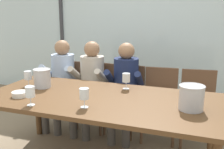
# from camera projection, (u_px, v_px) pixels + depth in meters

# --- Properties ---
(ground) EXTENTS (14.00, 14.00, 0.00)m
(ground) POSITION_uv_depth(u_px,v_px,m) (128.00, 128.00, 3.66)
(ground) COLOR #847056
(window_glass_panel) EXTENTS (7.54, 0.03, 2.60)m
(window_glass_panel) POSITION_uv_depth(u_px,v_px,m) (149.00, 29.00, 4.50)
(window_glass_panel) COLOR silver
(window_glass_panel) RESTS_ON ground
(window_mullion_left) EXTENTS (0.06, 0.06, 2.60)m
(window_mullion_left) POSITION_uv_depth(u_px,v_px,m) (62.00, 27.00, 5.03)
(window_mullion_left) COLOR #38383D
(window_mullion_left) RESTS_ON ground
(hillside_vineyard) EXTENTS (13.54, 2.40, 1.93)m
(hillside_vineyard) POSITION_uv_depth(u_px,v_px,m) (172.00, 34.00, 7.67)
(hillside_vineyard) COLOR #386633
(hillside_vineyard) RESTS_ON ground
(dining_table) EXTENTS (2.34, 1.09, 0.77)m
(dining_table) POSITION_uv_depth(u_px,v_px,m) (100.00, 104.00, 2.58)
(dining_table) COLOR brown
(dining_table) RESTS_ON ground
(chair_near_curtain) EXTENTS (0.46, 0.46, 0.89)m
(chair_near_curtain) POSITION_uv_depth(u_px,v_px,m) (69.00, 87.00, 3.78)
(chair_near_curtain) COLOR brown
(chair_near_curtain) RESTS_ON ground
(chair_left_of_center) EXTENTS (0.50, 0.50, 0.89)m
(chair_left_of_center) POSITION_uv_depth(u_px,v_px,m) (99.00, 90.00, 3.65)
(chair_left_of_center) COLOR brown
(chair_left_of_center) RESTS_ON ground
(chair_center) EXTENTS (0.50, 0.50, 0.89)m
(chair_center) POSITION_uv_depth(u_px,v_px,m) (127.00, 93.00, 3.51)
(chair_center) COLOR brown
(chair_center) RESTS_ON ground
(chair_right_of_center) EXTENTS (0.48, 0.48, 0.89)m
(chair_right_of_center) POSITION_uv_depth(u_px,v_px,m) (160.00, 97.00, 3.33)
(chair_right_of_center) COLOR brown
(chair_right_of_center) RESTS_ON ground
(chair_near_window_right) EXTENTS (0.49, 0.49, 0.89)m
(chair_near_window_right) POSITION_uv_depth(u_px,v_px,m) (198.00, 101.00, 3.21)
(chair_near_window_right) COLOR brown
(chair_near_window_right) RESTS_ON ground
(person_pale_blue_shirt) EXTENTS (0.47, 0.62, 1.21)m
(person_pale_blue_shirt) POSITION_uv_depth(u_px,v_px,m) (61.00, 78.00, 3.63)
(person_pale_blue_shirt) COLOR #9EB2D1
(person_pale_blue_shirt) RESTS_ON ground
(person_beige_jumper) EXTENTS (0.47, 0.62, 1.21)m
(person_beige_jumper) POSITION_uv_depth(u_px,v_px,m) (90.00, 80.00, 3.49)
(person_beige_jumper) COLOR #B7AD9E
(person_beige_jumper) RESTS_ON ground
(person_navy_polo) EXTENTS (0.48, 0.63, 1.21)m
(person_navy_polo) POSITION_uv_depth(u_px,v_px,m) (125.00, 84.00, 3.33)
(person_navy_polo) COLOR #192347
(person_navy_polo) RESTS_ON ground
(ice_bucket_primary) EXTENTS (0.19, 0.19, 0.21)m
(ice_bucket_primary) POSITION_uv_depth(u_px,v_px,m) (42.00, 78.00, 2.87)
(ice_bucket_primary) COLOR #B7B7BC
(ice_bucket_primary) RESTS_ON dining_table
(ice_bucket_secondary) EXTENTS (0.22, 0.22, 0.22)m
(ice_bucket_secondary) POSITION_uv_depth(u_px,v_px,m) (191.00, 97.00, 2.21)
(ice_bucket_secondary) COLOR #B7B7BC
(ice_bucket_secondary) RESTS_ON dining_table
(tasting_bowl) EXTENTS (0.16, 0.16, 0.05)m
(tasting_bowl) POSITION_uv_depth(u_px,v_px,m) (20.00, 94.00, 2.58)
(tasting_bowl) COLOR silver
(tasting_bowl) RESTS_ON dining_table
(wine_glass_by_left_taster) EXTENTS (0.08, 0.08, 0.17)m
(wine_glass_by_left_taster) POSITION_uv_depth(u_px,v_px,m) (84.00, 95.00, 2.26)
(wine_glass_by_left_taster) COLOR silver
(wine_glass_by_left_taster) RESTS_ON dining_table
(wine_glass_near_bucket) EXTENTS (0.08, 0.08, 0.17)m
(wine_glass_near_bucket) POSITION_uv_depth(u_px,v_px,m) (28.00, 76.00, 2.92)
(wine_glass_near_bucket) COLOR silver
(wine_glass_near_bucket) RESTS_ON dining_table
(wine_glass_center_pour) EXTENTS (0.08, 0.08, 0.17)m
(wine_glass_center_pour) POSITION_uv_depth(u_px,v_px,m) (126.00, 78.00, 2.81)
(wine_glass_center_pour) COLOR silver
(wine_glass_center_pour) RESTS_ON dining_table
(wine_glass_by_right_taster) EXTENTS (0.08, 0.08, 0.17)m
(wine_glass_by_right_taster) POSITION_uv_depth(u_px,v_px,m) (30.00, 93.00, 2.32)
(wine_glass_by_right_taster) COLOR silver
(wine_glass_by_right_taster) RESTS_ON dining_table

